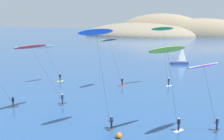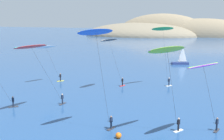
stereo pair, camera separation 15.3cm
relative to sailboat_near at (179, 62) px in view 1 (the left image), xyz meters
name	(u,v)px [view 1 (the left image)]	position (x,y,z in m)	size (l,w,h in m)	color
headland_island	(164,36)	(-21.62, 125.05, -0.64)	(121.36, 57.64, 31.62)	#7A705B
sailboat_near	(179,62)	(0.00, 0.00, 0.00)	(5.92, 2.77, 5.70)	navy
kitesurfer_red	(34,52)	(-15.58, -48.90, 8.21)	(3.64, 8.53, 9.93)	#2D2D33
kitesurfer_black	(110,44)	(-9.65, -33.35, 7.99)	(3.43, 6.90, 9.73)	red
kitesurfer_green	(163,34)	(-0.69, -28.36, 9.81)	(4.39, 4.68, 11.84)	silver
kitesurfer_lime	(169,56)	(3.24, -51.20, 8.69)	(4.22, 5.34, 10.58)	silver
kitesurfer_purple	(205,72)	(7.19, -50.52, 7.07)	(4.36, 6.41, 8.68)	#2D2D33
kitesurfer_white	(47,50)	(-23.55, -32.57, 6.31)	(3.92, 5.63, 8.02)	yellow
kitesurfer_blue	(98,41)	(-4.44, -53.04, 10.38)	(3.66, 5.05, 12.45)	#2D2D33
marker_buoy	(119,135)	(-1.72, -53.64, -0.29)	(0.70, 0.70, 0.70)	orange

